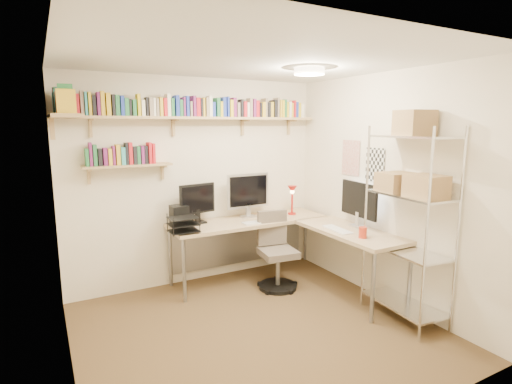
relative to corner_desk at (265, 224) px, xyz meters
The scene contains 6 objects.
ground 1.35m from the corner_desk, 123.78° to the right, with size 3.20×3.20×0.00m, color #47341E.
room_shell 1.36m from the corner_desk, 123.62° to the right, with size 3.24×3.04×2.52m.
wall_shelves 1.68m from the corner_desk, 160.62° to the left, with size 3.12×1.09×0.80m.
corner_desk is the anchor object (origin of this frame).
office_chair 0.41m from the corner_desk, 55.51° to the right, with size 0.48×0.49×0.92m.
wire_rack 1.75m from the corner_desk, 60.72° to the right, with size 0.48×0.87×2.08m.
Camera 1 is at (-1.70, -3.12, 1.95)m, focal length 28.00 mm.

